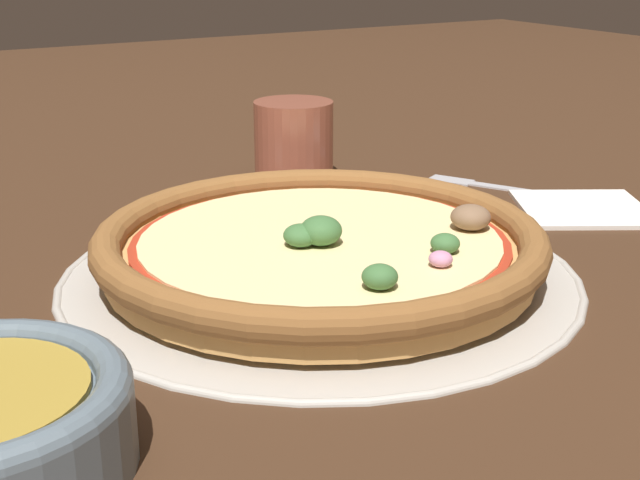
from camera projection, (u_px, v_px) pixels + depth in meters
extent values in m
plane|color=#3D2616|center=(320.00, 277.00, 0.67)|extent=(3.00, 3.00, 0.00)
cylinder|color=#B7B2A8|center=(320.00, 274.00, 0.67)|extent=(0.38, 0.38, 0.00)
torus|color=#B7B2A8|center=(320.00, 272.00, 0.67)|extent=(0.39, 0.39, 0.01)
cylinder|color=tan|center=(320.00, 255.00, 0.66)|extent=(0.32, 0.32, 0.02)
torus|color=brown|center=(320.00, 238.00, 0.66)|extent=(0.34, 0.34, 0.02)
cylinder|color=#A32D19|center=(320.00, 242.00, 0.66)|extent=(0.28, 0.28, 0.00)
cylinder|color=beige|center=(320.00, 239.00, 0.66)|extent=(0.27, 0.27, 0.00)
ellipsoid|color=#3D6B38|center=(445.00, 243.00, 0.63)|extent=(0.03, 0.03, 0.01)
ellipsoid|color=#3D6B38|center=(301.00, 235.00, 0.64)|extent=(0.03, 0.03, 0.02)
ellipsoid|color=#3D6B38|center=(321.00, 231.00, 0.64)|extent=(0.04, 0.04, 0.02)
ellipsoid|color=brown|center=(471.00, 217.00, 0.68)|extent=(0.04, 0.04, 0.02)
ellipsoid|color=#C17FA3|center=(441.00, 259.00, 0.60)|extent=(0.02, 0.02, 0.01)
ellipsoid|color=#3D6B38|center=(380.00, 277.00, 0.56)|extent=(0.03, 0.03, 0.02)
cylinder|color=brown|center=(294.00, 142.00, 0.91)|extent=(0.08, 0.08, 0.08)
cube|color=white|center=(583.00, 207.00, 0.83)|extent=(0.16, 0.16, 0.01)
cube|color=#B7B7BC|center=(531.00, 191.00, 0.88)|extent=(0.12, 0.07, 0.00)
cube|color=#B7B7BC|center=(451.00, 180.00, 0.92)|extent=(0.05, 0.04, 0.00)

